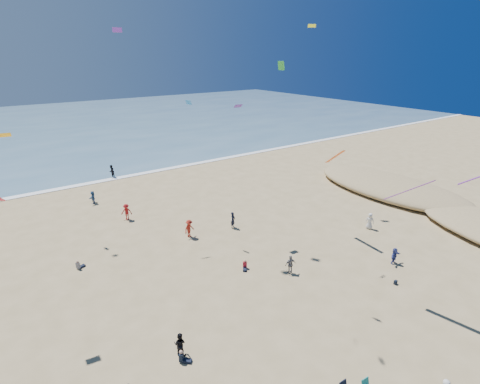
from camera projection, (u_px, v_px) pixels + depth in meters
ocean at (24, 130)px, 90.45m from camera, size 220.00×100.00×0.06m
surf_line at (75, 186)px, 52.37m from camera, size 220.00×1.20×0.08m
standing_flyers at (195, 235)px, 36.55m from camera, size 29.47×49.53×1.95m
seated_group at (234, 332)px, 24.48m from camera, size 12.79×26.22×0.84m
navy_bag at (396, 282)px, 30.23m from camera, size 0.28×0.18×0.34m
kites_aloft at (284, 91)px, 27.88m from camera, size 37.73×40.49×27.26m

